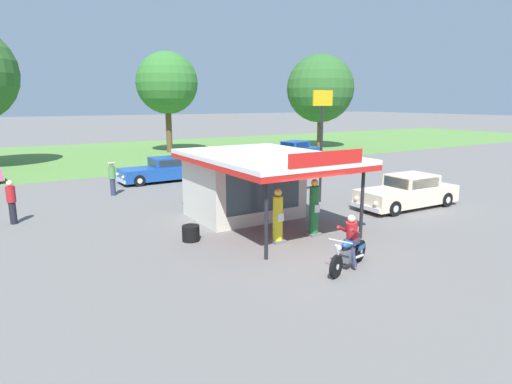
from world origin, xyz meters
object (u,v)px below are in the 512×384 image
motorcycle_with_rider (350,247)px  bystander_admiring_sedan (112,178)px  featured_classic_sedan (407,193)px  bystander_leaning_by_kiosk (12,201)px  parked_car_second_row_spare (294,151)px  roadside_pole_sign (322,128)px  parked_car_back_row_far_right (163,171)px  gas_pump_offside (314,210)px  gas_pump_nearside (278,218)px  spare_tire_stack (191,233)px  parked_car_back_row_right (246,162)px

motorcycle_with_rider → bystander_admiring_sedan: bearing=104.1°
featured_classic_sedan → bystander_leaning_by_kiosk: bystander_leaning_by_kiosk is taller
motorcycle_with_rider → parked_car_second_row_spare: bearing=57.6°
bystander_leaning_by_kiosk → roadside_pole_sign: (12.73, -3.28, 2.61)m
bystander_admiring_sedan → motorcycle_with_rider: bearing=-75.9°
parked_car_second_row_spare → parked_car_back_row_far_right: bearing=-162.3°
parked_car_second_row_spare → bystander_leaning_by_kiosk: 23.09m
bystander_admiring_sedan → roadside_pole_sign: bearing=-39.3°
gas_pump_offside → bystander_leaning_by_kiosk: size_ratio=1.18×
gas_pump_nearside → spare_tire_stack: 3.04m
gas_pump_nearside → parked_car_back_row_far_right: size_ratio=0.37×
featured_classic_sedan → parked_car_back_row_far_right: featured_classic_sedan is taller
featured_classic_sedan → parked_car_back_row_right: size_ratio=1.01×
motorcycle_with_rider → bystander_leaning_by_kiosk: bystander_leaning_by_kiosk is taller
gas_pump_nearside → gas_pump_offside: 1.55m
featured_classic_sedan → parked_car_second_row_spare: (5.43, 16.11, 0.00)m
parked_car_second_row_spare → roadside_pole_sign: roadside_pole_sign is taller
featured_classic_sedan → bystander_admiring_sedan: 14.41m
parked_car_back_row_right → bystander_admiring_sedan: bystander_admiring_sedan is taller
parked_car_back_row_right → bystander_admiring_sedan: bearing=-162.5°
bystander_leaning_by_kiosk → spare_tire_stack: bearing=-47.4°
parked_car_back_row_far_right → parked_car_second_row_spare: bearing=17.7°
motorcycle_with_rider → featured_classic_sedan: (7.39, 4.09, 0.02)m
spare_tire_stack → motorcycle_with_rider: bearing=-58.2°
featured_classic_sedan → bystander_leaning_by_kiosk: bearing=158.2°
parked_car_back_row_far_right → bystander_leaning_by_kiosk: bearing=-144.1°
roadside_pole_sign → bystander_leaning_by_kiosk: bearing=165.5°
gas_pump_nearside → parked_car_back_row_right: gas_pump_nearside is taller
bystander_leaning_by_kiosk → roadside_pole_sign: roadside_pole_sign is taller
parked_car_second_row_spare → gas_pump_nearside: bearing=-127.6°
gas_pump_nearside → parked_car_back_row_far_right: (0.59, 13.18, -0.20)m
parked_car_back_row_far_right → spare_tire_stack: bearing=-104.8°
gas_pump_nearside → roadside_pole_sign: (5.16, 4.00, 2.67)m
gas_pump_nearside → parked_car_back_row_far_right: gas_pump_nearside is taller
gas_pump_nearside → motorcycle_with_rider: size_ratio=0.88×
spare_tire_stack → roadside_pole_sign: bearing=16.8°
gas_pump_offside → spare_tire_stack: (-4.00, 1.71, -0.67)m
gas_pump_nearside → bystander_leaning_by_kiosk: bearing=136.1°
gas_pump_offside → bystander_admiring_sedan: size_ratio=1.20×
featured_classic_sedan → gas_pump_offside: bearing=-170.0°
gas_pump_nearside → spare_tire_stack: size_ratio=3.12×
parked_car_back_row_right → spare_tire_stack: (-9.11, -11.96, -0.40)m
motorcycle_with_rider → roadside_pole_sign: size_ratio=0.41×
featured_classic_sedan → roadside_pole_sign: 4.88m
gas_pump_nearside → parked_car_second_row_spare: size_ratio=0.33×
gas_pump_nearside → featured_classic_sedan: 7.93m
gas_pump_offside → parked_car_second_row_spare: 20.83m
motorcycle_with_rider → bystander_leaning_by_kiosk: bearing=128.0°
parked_car_back_row_right → parked_car_second_row_spare: (6.61, 3.55, 0.00)m
motorcycle_with_rider → parked_car_back_row_right: 17.77m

